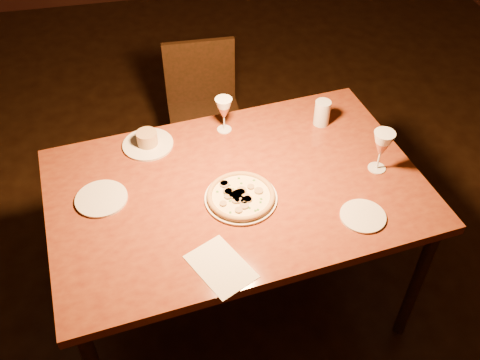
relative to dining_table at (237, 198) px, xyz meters
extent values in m
plane|color=black|center=(0.00, 0.11, -0.75)|extent=(7.00, 7.00, 0.00)
cube|color=#93451F|center=(0.00, 0.00, 0.05)|extent=(1.65, 1.16, 0.04)
cylinder|color=black|center=(-0.75, 0.35, -0.36)|extent=(0.06, 0.06, 0.78)
cylinder|color=black|center=(0.75, -0.35, -0.36)|extent=(0.06, 0.06, 0.78)
cylinder|color=black|center=(0.65, 0.51, -0.36)|extent=(0.06, 0.06, 0.78)
cube|color=black|center=(0.01, 0.96, -0.31)|extent=(0.43, 0.43, 0.04)
cube|color=black|center=(0.02, 1.15, -0.09)|extent=(0.42, 0.04, 0.40)
cylinder|color=black|center=(-0.16, 0.79, -0.54)|extent=(0.04, 0.04, 0.43)
cylinder|color=black|center=(-0.15, 1.13, -0.54)|extent=(0.04, 0.04, 0.43)
cylinder|color=black|center=(0.18, 0.78, -0.54)|extent=(0.04, 0.04, 0.43)
cylinder|color=black|center=(0.18, 1.12, -0.54)|extent=(0.04, 0.04, 0.43)
cylinder|color=white|center=(0.00, -0.08, 0.08)|extent=(0.30, 0.30, 0.01)
cylinder|color=#F9E8AB|center=(0.00, -0.08, 0.09)|extent=(0.27, 0.27, 0.01)
torus|color=tan|center=(0.00, -0.08, 0.09)|extent=(0.28, 0.28, 0.02)
cylinder|color=white|center=(-0.34, 0.34, 0.08)|extent=(0.23, 0.23, 0.01)
cylinder|color=tan|center=(-0.34, 0.34, 0.11)|extent=(0.09, 0.09, 0.06)
cylinder|color=silver|center=(0.48, 0.33, 0.13)|extent=(0.07, 0.07, 0.12)
cylinder|color=white|center=(-0.55, 0.04, 0.08)|extent=(0.21, 0.21, 0.01)
cylinder|color=white|center=(0.45, -0.27, 0.08)|extent=(0.18, 0.18, 0.01)
cube|color=silver|center=(-0.14, -0.39, 0.07)|extent=(0.26, 0.29, 0.00)
sphere|color=#F69444|center=(0.00, 0.00, 0.81)|extent=(0.12, 0.12, 0.12)
camera|label=1|loc=(-0.32, -1.55, 1.64)|focal=40.00mm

